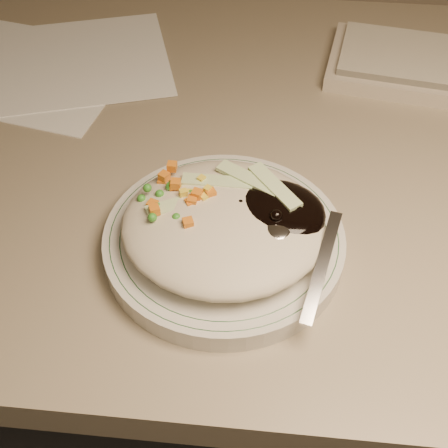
{
  "coord_description": "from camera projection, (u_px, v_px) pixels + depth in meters",
  "views": [
    {
      "loc": [
        -0.02,
        0.82,
        1.21
      ],
      "look_at": [
        -0.06,
        1.21,
        0.78
      ],
      "focal_mm": 50.0,
      "sensor_mm": 36.0,
      "label": 1
    }
  ],
  "objects": [
    {
      "name": "desk",
      "position": [
        276.0,
        254.0,
        0.87
      ],
      "size": [
        1.4,
        0.7,
        0.74
      ],
      "color": "gray",
      "rests_on": "ground"
    },
    {
      "name": "meal",
      "position": [
        229.0,
        221.0,
        0.58
      ],
      "size": [
        0.2,
        0.19,
        0.05
      ],
      "color": "#BCB298",
      "rests_on": "plate"
    },
    {
      "name": "plate",
      "position": [
        224.0,
        242.0,
        0.61
      ],
      "size": [
        0.23,
        0.23,
        0.02
      ],
      "primitive_type": "cylinder",
      "color": "silver",
      "rests_on": "desk"
    },
    {
      "name": "plate_rim",
      "position": [
        224.0,
        235.0,
        0.6
      ],
      "size": [
        0.22,
        0.22,
        0.0
      ],
      "color": "#144723",
      "rests_on": "plate"
    },
    {
      "name": "papers",
      "position": [
        34.0,
        66.0,
        0.83
      ],
      "size": [
        0.39,
        0.29,
        0.0
      ],
      "color": "white",
      "rests_on": "desk"
    }
  ]
}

